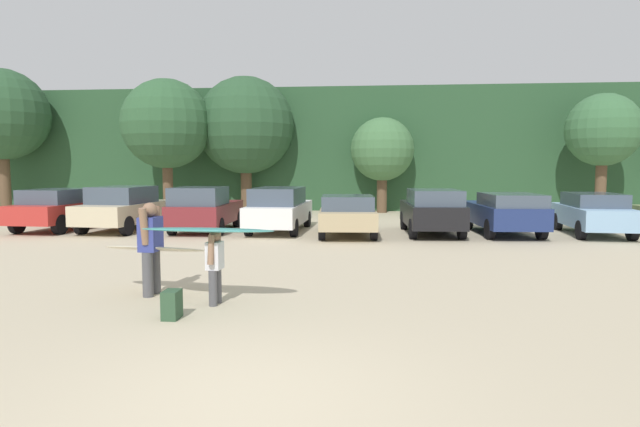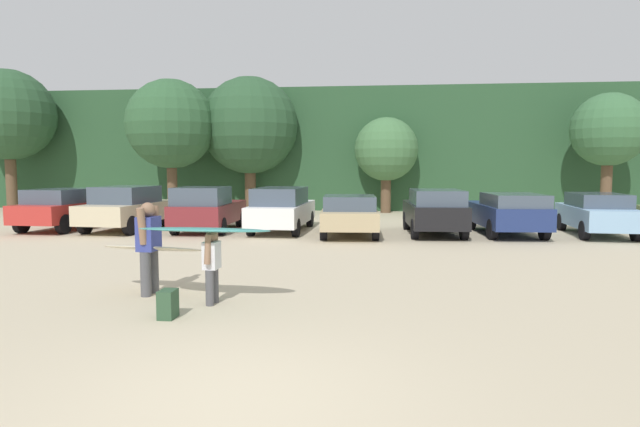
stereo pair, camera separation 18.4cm
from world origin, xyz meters
name	(u,v)px [view 1 (the left image)]	position (x,y,z in m)	size (l,w,h in m)	color
ground_plane	(248,399)	(0.00, 0.00, 0.00)	(120.00, 120.00, 0.00)	#C1B293
hillside_ridge	(353,152)	(0.00, 29.63, 3.29)	(108.00, 12.00, 6.59)	#284C2D
tree_left	(2,115)	(-18.22, 21.82, 5.07)	(4.79, 4.79, 7.50)	brown
tree_far_right	(166,124)	(-8.99, 21.13, 4.46)	(4.45, 4.45, 6.71)	brown
tree_center	(246,126)	(-5.39, 22.91, 4.50)	(5.08, 5.08, 7.06)	brown
tree_center_right	(382,150)	(1.75, 22.68, 3.21)	(3.23, 3.23, 4.86)	brown
tree_center_left	(603,131)	(11.95, 21.32, 4.03)	(3.38, 3.38, 5.76)	brown
parked_car_red	(61,208)	(-10.35, 13.93, 0.82)	(2.08, 4.46, 1.54)	#B72D28
parked_car_champagne	(124,208)	(-7.87, 13.87, 0.85)	(2.25, 4.31, 1.64)	beige
parked_car_maroon	(205,209)	(-4.82, 13.89, 0.83)	(1.95, 4.10, 1.65)	maroon
parked_car_white	(279,208)	(-2.12, 14.21, 0.84)	(1.88, 4.75, 1.61)	white
parked_car_tan	(347,214)	(0.41, 13.30, 0.74)	(2.11, 4.32, 1.39)	tan
parked_car_black	(432,211)	(3.33, 13.76, 0.84)	(1.97, 4.26, 1.59)	black
parked_car_navy	(504,212)	(5.83, 13.97, 0.80)	(2.12, 4.50, 1.47)	navy
parked_car_sky_blue	(593,213)	(8.87, 14.20, 0.78)	(1.97, 4.26, 1.45)	#84ADD1
person_adult	(151,243)	(-2.80, 4.26, 0.97)	(0.34, 0.70, 1.72)	#4C4C51
person_child	(215,263)	(-1.43, 3.71, 0.73)	(0.26, 0.50, 1.29)	#4C4C51
surfboard_cream	(155,249)	(-2.78, 4.40, 0.84)	(2.10, 0.82, 0.20)	beige
surfboard_teal	(207,230)	(-1.53, 3.60, 1.31)	(2.38, 0.79, 0.11)	teal
backpack_dropped	(172,305)	(-1.85, 2.77, 0.22)	(0.24, 0.34, 0.45)	#2D4C33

